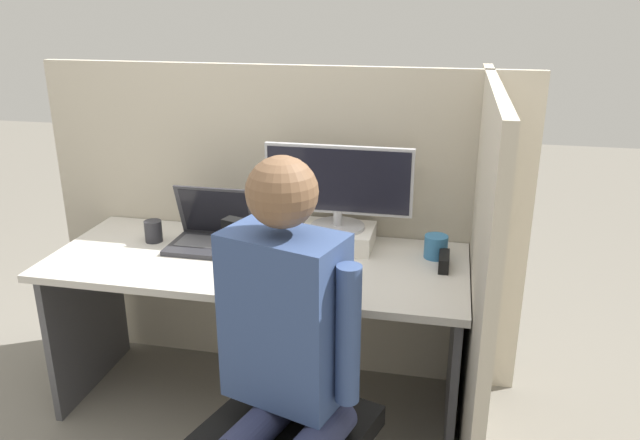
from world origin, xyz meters
name	(u,v)px	position (x,y,z in m)	size (l,w,h in m)	color
cubicle_panel_back	(281,224)	(0.00, 0.72, 0.72)	(2.19, 0.04, 1.43)	#B7AD99
cubicle_panel_right	(478,281)	(0.87, 0.28, 0.72)	(0.04, 1.33, 1.43)	#B7AD99
desk	(258,293)	(0.00, 0.35, 0.54)	(1.69, 0.70, 0.70)	beige
paper_box	(337,237)	(0.30, 0.55, 0.74)	(0.30, 0.24, 0.08)	white
monitor	(338,186)	(0.30, 0.55, 0.97)	(0.62, 0.23, 0.35)	#B2B2B7
laptop	(212,235)	(-0.23, 0.44, 0.75)	(0.34, 0.25, 0.25)	#2D2D33
mouse	(257,260)	(0.02, 0.30, 0.72)	(0.06, 0.05, 0.03)	silver
stapler	(444,261)	(0.74, 0.41, 0.73)	(0.04, 0.13, 0.06)	black
carrot_toy	(262,281)	(0.10, 0.11, 0.72)	(0.04, 0.12, 0.04)	orange
office_chair	(285,389)	(0.27, -0.24, 0.51)	(0.58, 0.63, 1.01)	black
person	(286,349)	(0.32, -0.39, 0.76)	(0.46, 0.48, 1.31)	#282D4C
coffee_mug	(436,247)	(0.71, 0.51, 0.75)	(0.09, 0.09, 0.09)	teal
pen_cup	(153,231)	(-0.49, 0.44, 0.75)	(0.07, 0.07, 0.09)	#28282D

